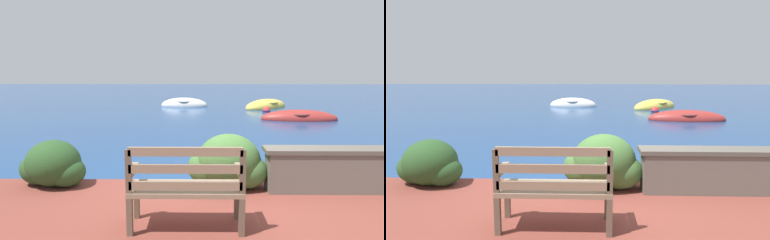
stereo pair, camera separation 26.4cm
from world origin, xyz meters
TOP-DOWN VIEW (x-y plane):
  - ground_plane at (0.00, 0.00)m, footprint 80.00×80.00m
  - park_bench at (-0.65, -1.65)m, footprint 1.21×0.48m
  - stone_wall at (1.45, -0.47)m, footprint 2.09×0.39m
  - hedge_clump_far_left at (-2.64, -0.28)m, footprint 0.99×0.71m
  - hedge_clump_left at (-0.09, -0.31)m, footprint 1.14×0.82m
  - rowboat_nearest at (3.39, 7.82)m, footprint 2.93×1.10m
  - rowboat_mid at (2.98, 12.05)m, footprint 2.93×2.85m
  - rowboat_far at (-1.15, 12.66)m, footprint 2.47×1.14m
  - mooring_buoy at (2.66, 10.35)m, footprint 0.40×0.40m

SIDE VIEW (x-z plane):
  - ground_plane at x=0.00m, z-range 0.00..0.00m
  - rowboat_nearest at x=3.39m, z-range -0.29..0.41m
  - mooring_buoy at x=2.66m, z-range -0.12..0.25m
  - rowboat_mid at x=2.98m, z-range -0.32..0.45m
  - rowboat_far at x=-1.15m, z-range -0.33..0.47m
  - hedge_clump_far_left at x=-2.64m, z-range 0.18..0.85m
  - stone_wall at x=1.45m, z-range 0.22..0.84m
  - hedge_clump_left at x=-0.09m, z-range 0.17..0.94m
  - park_bench at x=-0.65m, z-range 0.24..1.16m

